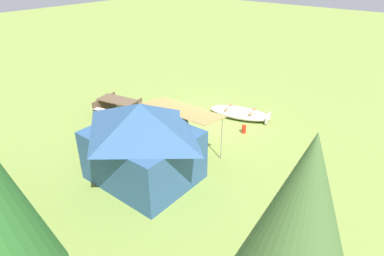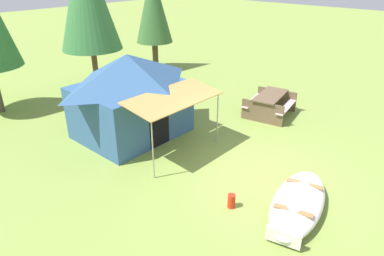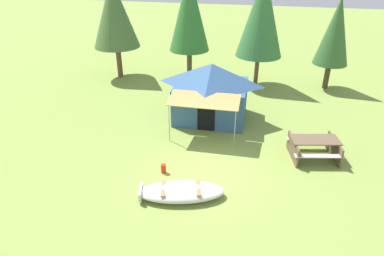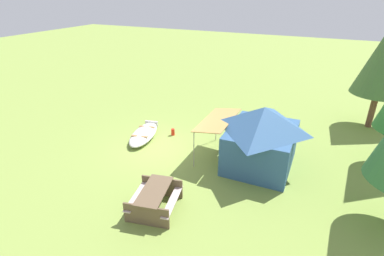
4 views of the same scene
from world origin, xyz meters
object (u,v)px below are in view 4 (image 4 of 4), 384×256
at_px(cooler_box, 240,151).
at_px(fuel_can, 173,132).
at_px(canvas_cabin_tent, 261,136).
at_px(beached_rowboat, 144,134).
at_px(picnic_table, 155,197).

distance_m(cooler_box, fuel_can, 3.75).
bearing_deg(canvas_cabin_tent, fuel_can, -101.12).
bearing_deg(beached_rowboat, fuel_can, 127.91).
distance_m(canvas_cabin_tent, cooler_box, 1.61).
height_order(canvas_cabin_tent, picnic_table, canvas_cabin_tent).
relative_size(canvas_cabin_tent, fuel_can, 11.83).
bearing_deg(picnic_table, beached_rowboat, -142.56).
distance_m(canvas_cabin_tent, picnic_table, 5.12).
relative_size(beached_rowboat, canvas_cabin_tent, 0.74).
bearing_deg(cooler_box, picnic_table, -17.75).
height_order(beached_rowboat, fuel_can, beached_rowboat).
distance_m(beached_rowboat, cooler_box, 4.93).
relative_size(cooler_box, fuel_can, 1.57).
distance_m(canvas_cabin_tent, fuel_can, 4.92).
xyz_separation_m(canvas_cabin_tent, fuel_can, (-0.92, -4.68, -1.20)).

